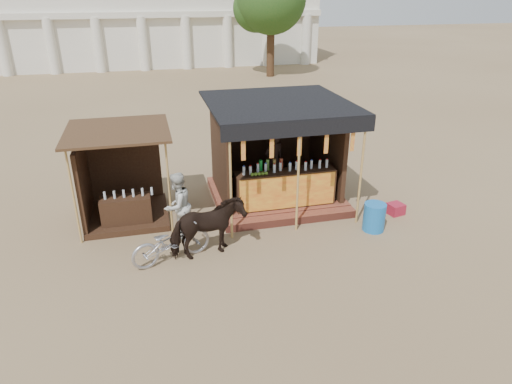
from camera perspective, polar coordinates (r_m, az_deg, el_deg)
The scene contains 11 objects.
ground at distance 9.75m, azimuth 2.28°, elevation -9.69°, with size 120.00×120.00×0.00m, color #846B4C.
main_stall at distance 12.40m, azimuth 2.54°, elevation 3.39°, with size 3.60×3.61×2.78m.
secondary_stall at distance 11.94m, azimuth -16.88°, elevation 0.55°, with size 2.40×2.40×2.38m.
cow at distance 9.92m, azimuth -6.11°, elevation -4.57°, with size 0.73×1.61×1.36m, color black.
motorbike at distance 9.97m, azimuth -10.58°, elevation -6.13°, with size 0.62×1.77×0.93m, color #9FA0A8.
bystander at distance 10.73m, azimuth -9.76°, elevation -1.71°, with size 0.78×0.61×1.61m, color beige.
blue_barrel at distance 11.43m, azimuth 14.56°, elevation -3.04°, with size 0.53×0.53×0.70m, color #1763AE.
red_crate at distance 12.47m, azimuth 17.04°, elevation -2.02°, with size 0.38×0.36×0.29m, color maroon.
cooler at distance 12.36m, azimuth 7.87°, elevation -0.91°, with size 0.65×0.46×0.46m.
background_building at distance 37.73m, azimuth -14.38°, elevation 21.36°, with size 26.00×7.45×8.18m.
tree at distance 30.99m, azimuth 1.46°, elevation 22.76°, with size 4.50×4.40×7.00m.
Camera 1 is at (-2.30, -7.75, 5.44)m, focal length 32.00 mm.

